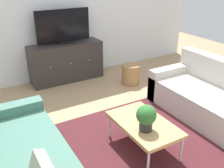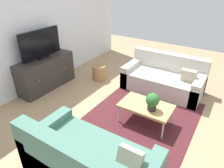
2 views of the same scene
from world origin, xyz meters
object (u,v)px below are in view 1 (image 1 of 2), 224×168
tv_console (66,62)px  wicker_basket (131,74)px  couch_left_side (14,166)px  coffee_table (144,124)px  potted_plant (146,117)px  couch_right_side (212,98)px  flat_screen_tv (63,27)px

tv_console → wicker_basket: bearing=-39.1°
couch_left_side → coffee_table: size_ratio=1.93×
couch_left_side → potted_plant: (1.40, -0.29, 0.29)m
couch_right_side → tv_console: couch_right_side is taller
couch_right_side → tv_console: (-1.40, 2.37, 0.10)m
coffee_table → tv_console: 2.53m
coffee_table → flat_screen_tv: size_ratio=0.88×
couch_left_side → couch_right_side: bearing=0.0°
potted_plant → tv_console: bearing=88.5°
couch_right_side → wicker_basket: 1.63m
couch_left_side → coffee_table: bearing=-6.1°
couch_right_side → coffee_table: 1.41m
tv_console → flat_screen_tv: size_ratio=1.36×
tv_console → coffee_table: bearing=-89.9°
couch_right_side → potted_plant: couch_right_side is taller
potted_plant → wicker_basket: bearing=60.4°
coffee_table → tv_console: tv_console is taller
couch_left_side → coffee_table: 1.49m
flat_screen_tv → wicker_basket: size_ratio=2.71×
couch_left_side → potted_plant: couch_left_side is taller
couch_right_side → potted_plant: bearing=-168.8°
couch_right_side → tv_console: 2.76m
flat_screen_tv → coffee_table: bearing=-89.9°
potted_plant → flat_screen_tv: 2.73m
couch_left_side → potted_plant: bearing=-11.7°
wicker_basket → couch_left_side: bearing=-147.4°
couch_right_side → coffee_table: (-1.40, -0.16, 0.09)m
couch_left_side → couch_right_side: (2.88, 0.00, 0.00)m
couch_left_side → wicker_basket: size_ratio=4.60×
tv_console → wicker_basket: (0.99, -0.80, -0.18)m
wicker_basket → potted_plant: bearing=-119.6°
couch_left_side → couch_right_side: 2.88m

